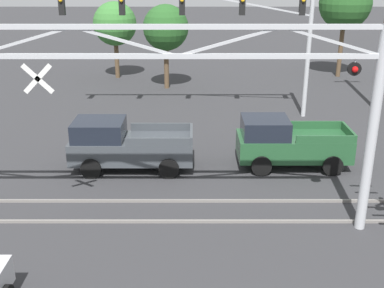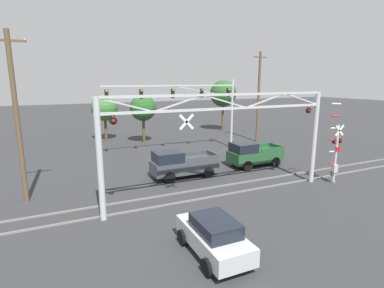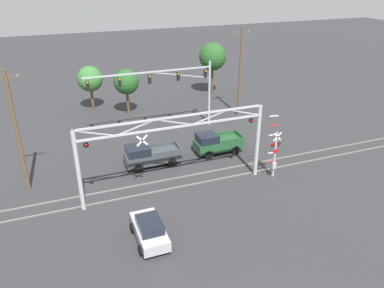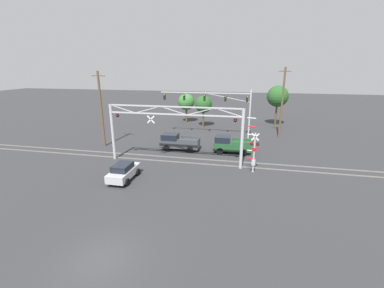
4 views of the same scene
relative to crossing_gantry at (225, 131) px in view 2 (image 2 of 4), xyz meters
The scene contains 13 objects.
rail_track_near 4.08m from the crossing_gantry, 87.62° to the left, with size 80.00×0.08×0.10m, color gray.
rail_track_far 4.42m from the crossing_gantry, 89.61° to the left, with size 80.00×0.08×0.10m, color gray.
crossing_gantry is the anchor object (origin of this frame).
crossing_signal_mast 8.66m from the crossing_gantry, ahead, with size 1.31×0.35×5.61m.
traffic_signal_span 12.67m from the crossing_gantry, 71.54° to the left, with size 13.39×0.39×7.17m.
pickup_truck_lead 5.73m from the crossing_gantry, 99.93° to the left, with size 4.89×2.18×2.05m.
pickup_truck_following 8.25m from the crossing_gantry, 41.09° to the left, with size 4.53×2.18×2.05m.
sedan_waiting 7.04m from the crossing_gantry, 124.23° to the right, with size 1.98×3.93×1.62m.
utility_pole_left 11.83m from the crossing_gantry, 158.14° to the left, with size 1.80×0.28×9.74m.
utility_pole_right 18.42m from the crossing_gantry, 47.29° to the left, with size 1.80×0.28×10.22m.
background_tree_beyond_span 18.39m from the crossing_gantry, 89.55° to the left, with size 2.97×2.97×5.49m.
background_tree_far_left_verge 25.43m from the crossing_gantry, 59.91° to the left, with size 3.70×3.70×7.11m.
background_tree_far_right_verge 21.88m from the crossing_gantry, 99.57° to the left, with size 3.09×3.09×5.44m.
Camera 2 is at (-8.96, 0.23, 7.03)m, focal length 28.00 mm.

